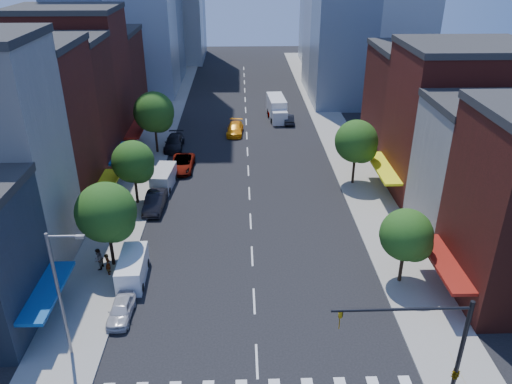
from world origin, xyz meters
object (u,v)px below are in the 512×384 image
parked_car_front (121,310)px  cargo_van_far (163,179)px  parked_car_rear (174,143)px  parked_car_second (155,202)px  cargo_van_near (132,269)px  traffic_car_oncoming (289,119)px  taxi (235,129)px  pedestrian_near (108,264)px  traffic_car_far (273,111)px  box_truck (277,109)px  parked_car_third (182,164)px  pedestrian_far (98,259)px

parked_car_front → cargo_van_far: size_ratio=0.77×
parked_car_rear → cargo_van_far: size_ratio=1.11×
parked_car_second → cargo_van_far: size_ratio=1.00×
cargo_van_near → traffic_car_oncoming: 41.36m
parked_car_second → taxi: size_ratio=0.96×
taxi → traffic_car_oncoming: taxi is taller
cargo_van_near → parked_car_front: bearing=-92.1°
parked_car_front → pedestrian_near: pedestrian_near is taller
parked_car_second → traffic_car_far: parked_car_second is taller
cargo_van_near → taxi: (7.87, 33.81, -0.26)m
traffic_car_oncoming → pedestrian_near: pedestrian_near is taller
cargo_van_far → box_truck: 27.68m
traffic_car_oncoming → cargo_van_near: bearing=70.3°
parked_car_front → box_truck: bearing=73.5°
parked_car_rear → cargo_van_far: (0.18, -11.60, 0.22)m
parked_car_front → cargo_van_far: 21.30m
parked_car_second → traffic_car_oncoming: size_ratio=1.23×
parked_car_front → parked_car_third: 25.99m
traffic_car_far → parked_car_rear: bearing=44.6°
parked_car_third → box_truck: (12.48, 19.23, 0.70)m
cargo_van_far → taxi: 18.57m
cargo_van_far → traffic_car_far: 28.70m
parked_car_third → cargo_van_far: size_ratio=1.12×
cargo_van_near → pedestrian_near: 2.19m
taxi → pedestrian_near: pedestrian_near is taller
traffic_car_far → box_truck: box_truck is taller
parked_car_third → taxi: 13.72m
pedestrian_near → cargo_van_far: bearing=-22.5°
traffic_car_far → cargo_van_far: bearing=61.5°
parked_car_second → taxi: bearing=72.3°
parked_car_second → pedestrian_near: pedestrian_near is taller
parked_car_rear → pedestrian_near: size_ratio=3.05×
parked_car_third → traffic_car_oncoming: parked_car_third is taller
parked_car_front → pedestrian_far: pedestrian_far is taller
traffic_car_far → pedestrian_far: size_ratio=2.24×
cargo_van_near → pedestrian_far: size_ratio=2.62×
cargo_van_near → parked_car_rear: bearing=88.0°
parked_car_third → pedestrian_far: pedestrian_far is taller
parked_car_front → box_truck: (14.20, 45.16, 0.82)m
parked_car_second → box_truck: box_truck is taller
parked_car_front → traffic_car_far: 48.59m
parked_car_rear → traffic_car_oncoming: 18.57m
traffic_car_far → box_truck: size_ratio=0.53×
parked_car_second → taxi: 23.35m
taxi → traffic_car_oncoming: (7.97, 4.39, -0.09)m
traffic_car_far → pedestrian_far: bearing=67.3°
parked_car_second → box_truck: 32.24m
parked_car_second → pedestrian_far: (-2.99, -10.42, 0.26)m
pedestrian_far → taxi: bearing=173.0°
parked_car_front → traffic_car_far: bearing=74.6°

